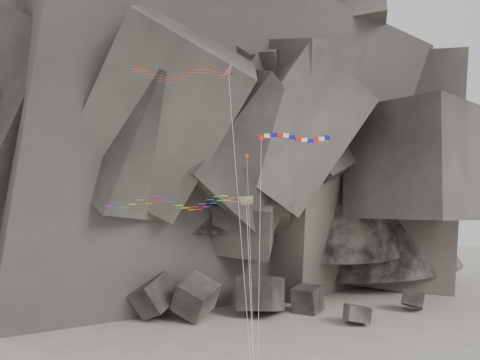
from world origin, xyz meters
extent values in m
cube|color=#47423F|center=(-9.63, 37.07, 2.48)|extent=(8.87, 7.41, 8.11)
cube|color=#47423F|center=(17.14, 37.04, 2.14)|extent=(6.43, 6.35, 4.78)
cube|color=#47423F|center=(22.46, 28.42, 1.21)|extent=(4.48, 4.68, 3.44)
cube|color=#47423F|center=(36.25, 34.69, 1.25)|extent=(5.67, 5.62, 4.17)
cube|color=#47423F|center=(-2.89, 35.02, 2.47)|extent=(8.64, 9.31, 8.03)
cube|color=#47423F|center=(8.63, 37.05, 2.83)|extent=(9.57, 10.41, 7.35)
cube|color=#47423F|center=(-30.07, 38.40, 2.63)|extent=(9.15, 9.41, 8.11)
cylinder|color=silver|center=(-2.62, -1.59, 17.49)|extent=(0.59, 10.05, 31.62)
cube|color=red|center=(0.83, 4.88, 26.79)|extent=(0.65, 0.46, 0.41)
cube|color=white|center=(1.48, 4.81, 26.96)|extent=(0.68, 0.46, 0.46)
cube|color=#140D95|center=(2.12, 4.70, 27.07)|extent=(0.70, 0.46, 0.49)
cube|color=red|center=(2.76, 4.57, 27.08)|extent=(0.70, 0.46, 0.49)
cube|color=white|center=(3.41, 4.44, 26.99)|extent=(0.69, 0.46, 0.47)
cube|color=#140D95|center=(4.05, 4.32, 26.83)|extent=(0.66, 0.46, 0.42)
cube|color=red|center=(4.69, 4.24, 26.66)|extent=(0.67, 0.46, 0.45)
cube|color=white|center=(5.33, 4.20, 26.53)|extent=(0.69, 0.46, 0.48)
cube|color=#140D95|center=(5.98, 4.20, 26.49)|extent=(0.70, 0.46, 0.49)
cube|color=red|center=(6.62, 4.22, 26.56)|extent=(0.69, 0.46, 0.48)
cube|color=white|center=(7.26, 4.26, 26.71)|extent=(0.66, 0.46, 0.44)
cube|color=#140D95|center=(7.90, 4.28, 26.89)|extent=(0.67, 0.46, 0.44)
cylinder|color=silver|center=(-0.75, -0.94, 14.24)|extent=(3.21, 11.34, 25.12)
cube|color=#D8FF0E|center=(-1.73, 0.19, 20.32)|extent=(1.36, 0.56, 0.73)
cube|color=#0CB219|center=(-1.73, 0.01, 20.04)|extent=(1.14, 0.42, 0.50)
cylinder|color=silver|center=(-2.04, -3.21, 11.00)|extent=(0.64, 6.81, 18.65)
cube|color=red|center=(-0.93, 3.65, 24.76)|extent=(0.46, 0.29, 0.32)
cube|color=#140D95|center=(-1.10, 3.66, 24.76)|extent=(0.18, 0.13, 0.33)
cylinder|color=silver|center=(-1.64, -1.48, 13.22)|extent=(1.44, 10.27, 23.09)
camera|label=1|loc=(-10.73, -42.55, 20.62)|focal=35.00mm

